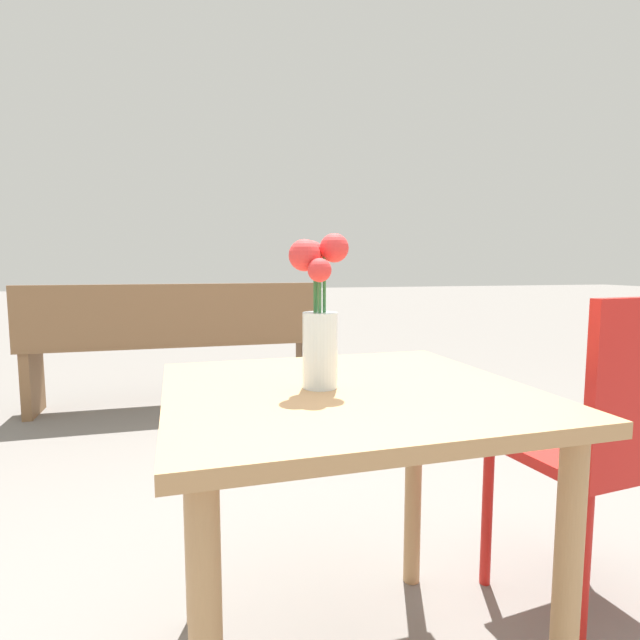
{
  "coord_description": "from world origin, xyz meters",
  "views": [
    {
      "loc": [
        -0.32,
        -1.01,
        0.97
      ],
      "look_at": [
        -0.06,
        0.01,
        0.85
      ],
      "focal_mm": 28.0,
      "sensor_mm": 36.0,
      "label": 1
    }
  ],
  "objects_px": {
    "flower_vase": "(319,316)",
    "bench_near": "(176,339)",
    "table_front": "(346,438)",
    "cafe_chair": "(608,438)"
  },
  "relations": [
    {
      "from": "flower_vase",
      "to": "bench_near",
      "type": "xyz_separation_m",
      "value": [
        -0.37,
        2.45,
        -0.39
      ]
    },
    {
      "from": "flower_vase",
      "to": "bench_near",
      "type": "distance_m",
      "value": 2.51
    },
    {
      "from": "table_front",
      "to": "cafe_chair",
      "type": "xyz_separation_m",
      "value": [
        0.72,
        0.02,
        -0.07
      ]
    },
    {
      "from": "table_front",
      "to": "flower_vase",
      "type": "relative_size",
      "value": 2.4
    },
    {
      "from": "bench_near",
      "to": "table_front",
      "type": "bearing_deg",
      "value": -79.99
    },
    {
      "from": "bench_near",
      "to": "flower_vase",
      "type": "bearing_deg",
      "value": -81.33
    },
    {
      "from": "table_front",
      "to": "flower_vase",
      "type": "xyz_separation_m",
      "value": [
        -0.06,
        0.01,
        0.27
      ]
    },
    {
      "from": "table_front",
      "to": "bench_near",
      "type": "distance_m",
      "value": 2.5
    },
    {
      "from": "table_front",
      "to": "bench_near",
      "type": "relative_size",
      "value": 0.41
    },
    {
      "from": "flower_vase",
      "to": "bench_near",
      "type": "bearing_deg",
      "value": 98.67
    }
  ]
}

